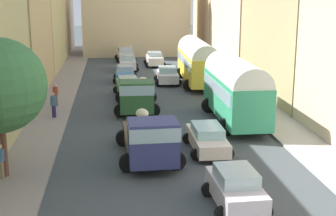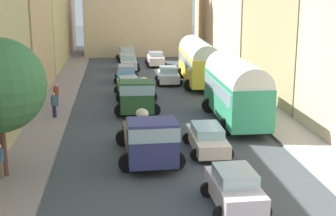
{
  "view_description": "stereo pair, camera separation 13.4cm",
  "coord_description": "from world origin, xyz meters",
  "px_view_note": "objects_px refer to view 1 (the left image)",
  "views": [
    {
      "loc": [
        -3.0,
        -10.14,
        8.3
      ],
      "look_at": [
        0.0,
        16.3,
        1.76
      ],
      "focal_mm": 52.12,
      "sensor_mm": 36.0,
      "label": 1
    },
    {
      "loc": [
        -2.87,
        -10.15,
        8.3
      ],
      "look_at": [
        0.0,
        16.3,
        1.76
      ],
      "focal_mm": 52.12,
      "sensor_mm": 36.0,
      "label": 2
    }
  ],
  "objects_px": {
    "cargo_truck_1": "(137,95)",
    "car_2": "(128,63)",
    "car_6": "(167,75)",
    "pedestrian_1": "(1,160)",
    "cargo_truck_0": "(150,138)",
    "pedestrian_0": "(54,104)",
    "car_4": "(236,188)",
    "car_7": "(155,59)",
    "parked_bus_0": "(235,87)",
    "car_1": "(125,73)",
    "parked_bus_1": "(197,60)",
    "pedestrian_3": "(56,94)",
    "car_3": "(125,54)",
    "car_5": "(207,138)",
    "car_0": "(128,86)"
  },
  "relations": [
    {
      "from": "car_3",
      "to": "pedestrian_0",
      "type": "bearing_deg",
      "value": -101.68
    },
    {
      "from": "parked_bus_0",
      "to": "car_7",
      "type": "height_order",
      "value": "parked_bus_0"
    },
    {
      "from": "car_2",
      "to": "pedestrian_3",
      "type": "xyz_separation_m",
      "value": [
        -5.64,
        -15.88,
        0.17
      ]
    },
    {
      "from": "cargo_truck_1",
      "to": "pedestrian_0",
      "type": "bearing_deg",
      "value": -167.98
    },
    {
      "from": "car_7",
      "to": "pedestrian_1",
      "type": "bearing_deg",
      "value": -106.57
    },
    {
      "from": "car_1",
      "to": "car_4",
      "type": "relative_size",
      "value": 1.04
    },
    {
      "from": "pedestrian_0",
      "to": "pedestrian_1",
      "type": "bearing_deg",
      "value": -96.03
    },
    {
      "from": "car_1",
      "to": "car_3",
      "type": "relative_size",
      "value": 0.9
    },
    {
      "from": "car_7",
      "to": "parked_bus_1",
      "type": "bearing_deg",
      "value": -75.22
    },
    {
      "from": "car_4",
      "to": "pedestrian_3",
      "type": "height_order",
      "value": "pedestrian_3"
    },
    {
      "from": "cargo_truck_0",
      "to": "pedestrian_0",
      "type": "relative_size",
      "value": 3.69
    },
    {
      "from": "cargo_truck_0",
      "to": "car_7",
      "type": "height_order",
      "value": "cargo_truck_0"
    },
    {
      "from": "car_1",
      "to": "car_7",
      "type": "xyz_separation_m",
      "value": [
        3.47,
        8.9,
        0.03
      ]
    },
    {
      "from": "parked_bus_1",
      "to": "pedestrian_0",
      "type": "height_order",
      "value": "parked_bus_1"
    },
    {
      "from": "car_2",
      "to": "car_5",
      "type": "relative_size",
      "value": 0.85
    },
    {
      "from": "car_6",
      "to": "car_5",
      "type": "bearing_deg",
      "value": -90.09
    },
    {
      "from": "parked_bus_0",
      "to": "car_6",
      "type": "bearing_deg",
      "value": 101.65
    },
    {
      "from": "car_3",
      "to": "car_5",
      "type": "distance_m",
      "value": 33.52
    },
    {
      "from": "car_6",
      "to": "pedestrian_0",
      "type": "distance_m",
      "value": 14.36
    },
    {
      "from": "car_5",
      "to": "car_4",
      "type": "bearing_deg",
      "value": -91.64
    },
    {
      "from": "pedestrian_0",
      "to": "pedestrian_3",
      "type": "relative_size",
      "value": 1.03
    },
    {
      "from": "car_7",
      "to": "car_0",
      "type": "bearing_deg",
      "value": -102.7
    },
    {
      "from": "pedestrian_0",
      "to": "pedestrian_1",
      "type": "distance_m",
      "value": 10.5
    },
    {
      "from": "cargo_truck_1",
      "to": "pedestrian_3",
      "type": "xyz_separation_m",
      "value": [
        -5.67,
        2.06,
        -0.28
      ]
    },
    {
      "from": "car_5",
      "to": "car_6",
      "type": "xyz_separation_m",
      "value": [
        0.03,
        18.84,
        0.05
      ]
    },
    {
      "from": "parked_bus_1",
      "to": "car_0",
      "type": "bearing_deg",
      "value": -145.42
    },
    {
      "from": "car_1",
      "to": "car_6",
      "type": "distance_m",
      "value": 3.98
    },
    {
      "from": "parked_bus_0",
      "to": "car_5",
      "type": "relative_size",
      "value": 1.96
    },
    {
      "from": "car_2",
      "to": "car_6",
      "type": "xyz_separation_m",
      "value": [
        3.3,
        -7.69,
        -0.05
      ]
    },
    {
      "from": "parked_bus_1",
      "to": "cargo_truck_0",
      "type": "distance_m",
      "value": 20.54
    },
    {
      "from": "cargo_truck_1",
      "to": "car_2",
      "type": "relative_size",
      "value": 1.83
    },
    {
      "from": "car_1",
      "to": "car_2",
      "type": "xyz_separation_m",
      "value": [
        0.45,
        6.35,
        0.05
      ]
    },
    {
      "from": "car_7",
      "to": "car_3",
      "type": "bearing_deg",
      "value": 125.89
    },
    {
      "from": "car_2",
      "to": "car_5",
      "type": "height_order",
      "value": "car_2"
    },
    {
      "from": "pedestrian_3",
      "to": "parked_bus_1",
      "type": "bearing_deg",
      "value": 33.48
    },
    {
      "from": "parked_bus_1",
      "to": "car_5",
      "type": "height_order",
      "value": "parked_bus_1"
    },
    {
      "from": "car_0",
      "to": "car_5",
      "type": "height_order",
      "value": "car_0"
    },
    {
      "from": "car_4",
      "to": "pedestrian_3",
      "type": "relative_size",
      "value": 2.12
    },
    {
      "from": "parked_bus_1",
      "to": "car_0",
      "type": "height_order",
      "value": "parked_bus_1"
    },
    {
      "from": "cargo_truck_0",
      "to": "car_0",
      "type": "xyz_separation_m",
      "value": [
        -0.55,
        15.4,
        -0.49
      ]
    },
    {
      "from": "car_2",
      "to": "car_4",
      "type": "bearing_deg",
      "value": -84.73
    },
    {
      "from": "pedestrian_1",
      "to": "cargo_truck_1",
      "type": "bearing_deg",
      "value": 60.54
    },
    {
      "from": "car_1",
      "to": "car_3",
      "type": "xyz_separation_m",
      "value": [
        0.38,
        13.17,
        0.05
      ]
    },
    {
      "from": "car_7",
      "to": "pedestrian_0",
      "type": "distance_m",
      "value": 23.24
    },
    {
      "from": "parked_bus_0",
      "to": "pedestrian_0",
      "type": "height_order",
      "value": "parked_bus_0"
    },
    {
      "from": "parked_bus_0",
      "to": "car_5",
      "type": "bearing_deg",
      "value": -117.57
    },
    {
      "from": "cargo_truck_0",
      "to": "car_1",
      "type": "height_order",
      "value": "cargo_truck_0"
    },
    {
      "from": "car_2",
      "to": "car_4",
      "type": "xyz_separation_m",
      "value": [
        3.07,
        -33.3,
        -0.02
      ]
    },
    {
      "from": "cargo_truck_0",
      "to": "parked_bus_0",
      "type": "bearing_deg",
      "value": 49.05
    },
    {
      "from": "car_6",
      "to": "pedestrian_1",
      "type": "bearing_deg",
      "value": -114.21
    }
  ]
}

